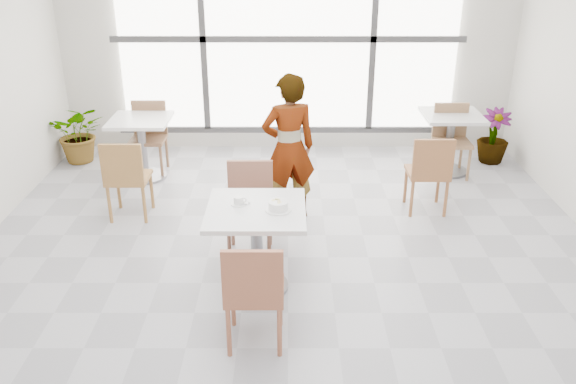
{
  "coord_description": "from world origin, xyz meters",
  "views": [
    {
      "loc": [
        0.0,
        -4.38,
        2.83
      ],
      "look_at": [
        0.0,
        -0.3,
        1.0
      ],
      "focal_mm": 37.09,
      "sensor_mm": 36.0,
      "label": 1
    }
  ],
  "objects_px": {
    "coffee_cup": "(239,201)",
    "bg_chair_left_far": "(149,132)",
    "person": "(289,148)",
    "bg_table_left": "(142,140)",
    "chair_far": "(250,202)",
    "plant_left": "(80,133)",
    "plant_right": "(493,136)",
    "bg_chair_right_far": "(451,135)",
    "main_table": "(257,233)",
    "bg_chair_right_near": "(429,170)",
    "oatmeal_bowl": "(278,206)",
    "chair_near": "(254,289)",
    "bg_table_right": "(450,135)",
    "bg_chair_left_near": "(126,175)"
  },
  "relations": [
    {
      "from": "coffee_cup",
      "to": "bg_chair_left_far",
      "type": "distance_m",
      "value": 2.95
    },
    {
      "from": "person",
      "to": "bg_table_left",
      "type": "bearing_deg",
      "value": -47.2
    },
    {
      "from": "chair_far",
      "to": "coffee_cup",
      "type": "relative_size",
      "value": 5.47
    },
    {
      "from": "plant_left",
      "to": "plant_right",
      "type": "relative_size",
      "value": 1.09
    },
    {
      "from": "bg_chair_right_far",
      "to": "plant_right",
      "type": "bearing_deg",
      "value": 30.22
    },
    {
      "from": "main_table",
      "to": "bg_chair_right_near",
      "type": "relative_size",
      "value": 0.92
    },
    {
      "from": "oatmeal_bowl",
      "to": "plant_left",
      "type": "bearing_deg",
      "value": 130.73
    },
    {
      "from": "plant_right",
      "to": "coffee_cup",
      "type": "bearing_deg",
      "value": -136.46
    },
    {
      "from": "oatmeal_bowl",
      "to": "bg_chair_right_far",
      "type": "relative_size",
      "value": 0.24
    },
    {
      "from": "chair_near",
      "to": "chair_far",
      "type": "xyz_separation_m",
      "value": [
        -0.11,
        1.44,
        0.0
      ]
    },
    {
      "from": "bg_chair_left_far",
      "to": "bg_chair_right_near",
      "type": "bearing_deg",
      "value": -21.11
    },
    {
      "from": "bg_chair_left_far",
      "to": "plant_left",
      "type": "relative_size",
      "value": 1.13
    },
    {
      "from": "main_table",
      "to": "person",
      "type": "bearing_deg",
      "value": 79.01
    },
    {
      "from": "main_table",
      "to": "bg_table_right",
      "type": "bearing_deg",
      "value": 49.4
    },
    {
      "from": "bg_chair_left_near",
      "to": "coffee_cup",
      "type": "bearing_deg",
      "value": 135.62
    },
    {
      "from": "bg_chair_right_near",
      "to": "bg_chair_right_far",
      "type": "height_order",
      "value": "same"
    },
    {
      "from": "person",
      "to": "plant_left",
      "type": "height_order",
      "value": "person"
    },
    {
      "from": "coffee_cup",
      "to": "bg_chair_left_near",
      "type": "xyz_separation_m",
      "value": [
        -1.26,
        1.23,
        -0.28
      ]
    },
    {
      "from": "chair_near",
      "to": "coffee_cup",
      "type": "xyz_separation_m",
      "value": [
        -0.16,
        0.87,
        0.28
      ]
    },
    {
      "from": "main_table",
      "to": "oatmeal_bowl",
      "type": "height_order",
      "value": "oatmeal_bowl"
    },
    {
      "from": "bg_chair_left_near",
      "to": "bg_chair_right_far",
      "type": "xyz_separation_m",
      "value": [
        3.66,
        1.28,
        0.0
      ]
    },
    {
      "from": "bg_chair_right_near",
      "to": "bg_chair_right_far",
      "type": "bearing_deg",
      "value": -114.21
    },
    {
      "from": "bg_table_left",
      "to": "bg_chair_right_near",
      "type": "height_order",
      "value": "bg_chair_right_near"
    },
    {
      "from": "chair_far",
      "to": "plant_left",
      "type": "distance_m",
      "value": 3.33
    },
    {
      "from": "main_table",
      "to": "bg_chair_right_far",
      "type": "height_order",
      "value": "bg_chair_right_far"
    },
    {
      "from": "person",
      "to": "bg_table_right",
      "type": "distance_m",
      "value": 2.37
    },
    {
      "from": "oatmeal_bowl",
      "to": "coffee_cup",
      "type": "bearing_deg",
      "value": 159.99
    },
    {
      "from": "bg_table_right",
      "to": "bg_chair_right_near",
      "type": "bearing_deg",
      "value": -113.5
    },
    {
      "from": "bg_chair_left_near",
      "to": "chair_far",
      "type": "bearing_deg",
      "value": 153.24
    },
    {
      "from": "plant_left",
      "to": "main_table",
      "type": "bearing_deg",
      "value": -50.87
    },
    {
      "from": "bg_table_left",
      "to": "main_table",
      "type": "bearing_deg",
      "value": -58.44
    },
    {
      "from": "bg_chair_right_near",
      "to": "bg_chair_left_far",
      "type": "bearing_deg",
      "value": -21.11
    },
    {
      "from": "chair_near",
      "to": "oatmeal_bowl",
      "type": "bearing_deg",
      "value": -102.26
    },
    {
      "from": "coffee_cup",
      "to": "plant_right",
      "type": "bearing_deg",
      "value": 43.54
    },
    {
      "from": "bg_chair_right_near",
      "to": "plant_right",
      "type": "xyz_separation_m",
      "value": [
        1.17,
        1.52,
        -0.15
      ]
    },
    {
      "from": "main_table",
      "to": "oatmeal_bowl",
      "type": "distance_m",
      "value": 0.33
    },
    {
      "from": "bg_table_left",
      "to": "bg_chair_right_near",
      "type": "relative_size",
      "value": 0.86
    },
    {
      "from": "coffee_cup",
      "to": "bg_chair_left_near",
      "type": "bearing_deg",
      "value": 135.62
    },
    {
      "from": "chair_near",
      "to": "coffee_cup",
      "type": "height_order",
      "value": "chair_near"
    },
    {
      "from": "main_table",
      "to": "bg_chair_left_far",
      "type": "bearing_deg",
      "value": 118.59
    },
    {
      "from": "chair_near",
      "to": "bg_chair_left_near",
      "type": "distance_m",
      "value": 2.54
    },
    {
      "from": "plant_left",
      "to": "plant_right",
      "type": "height_order",
      "value": "plant_left"
    },
    {
      "from": "chair_near",
      "to": "plant_left",
      "type": "xyz_separation_m",
      "value": [
        -2.46,
        3.8,
        -0.12
      ]
    },
    {
      "from": "chair_far",
      "to": "bg_chair_left_near",
      "type": "height_order",
      "value": "same"
    },
    {
      "from": "bg_chair_left_far",
      "to": "plant_right",
      "type": "xyz_separation_m",
      "value": [
        4.38,
        0.28,
        -0.15
      ]
    },
    {
      "from": "bg_table_right",
      "to": "chair_far",
      "type": "bearing_deg",
      "value": -139.77
    },
    {
      "from": "main_table",
      "to": "bg_chair_left_far",
      "type": "distance_m",
      "value": 3.06
    },
    {
      "from": "main_table",
      "to": "bg_table_left",
      "type": "xyz_separation_m",
      "value": [
        -1.5,
        2.44,
        -0.04
      ]
    },
    {
      "from": "chair_near",
      "to": "bg_chair_left_near",
      "type": "height_order",
      "value": "same"
    },
    {
      "from": "plant_right",
      "to": "bg_table_left",
      "type": "bearing_deg",
      "value": -173.09
    }
  ]
}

